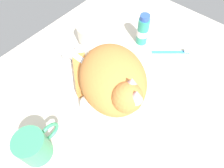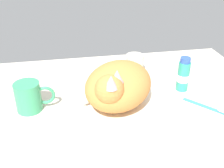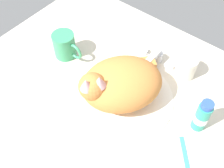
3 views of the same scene
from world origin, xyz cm
name	(u,v)px [view 2 (image 2 of 3)]	position (x,y,z in cm)	size (l,w,h in cm)	color
ground_plane	(118,109)	(0.00, 0.00, -1.50)	(110.00, 82.50, 3.00)	beige
sink_basin	(118,104)	(0.00, 0.00, 0.48)	(34.08, 34.08, 0.97)	white
faucet	(108,72)	(0.00, 19.90, 2.59)	(14.37, 11.58, 5.72)	silver
cat	(117,85)	(-0.64, -0.43, 7.94)	(30.84, 34.09, 15.97)	#D17F3D
coffee_mug	(29,97)	(-27.88, 2.87, 4.75)	(12.38, 8.02, 9.50)	#389966
rinse_cup	(135,64)	(11.00, 21.73, 3.96)	(7.08, 7.08, 7.92)	silver
toothpaste_bottle	(183,75)	(24.57, 6.26, 5.77)	(4.24, 4.24, 12.45)	teal
toothbrush	(206,106)	(27.80, -6.24, 0.53)	(10.14, 11.59, 1.60)	#388CD8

